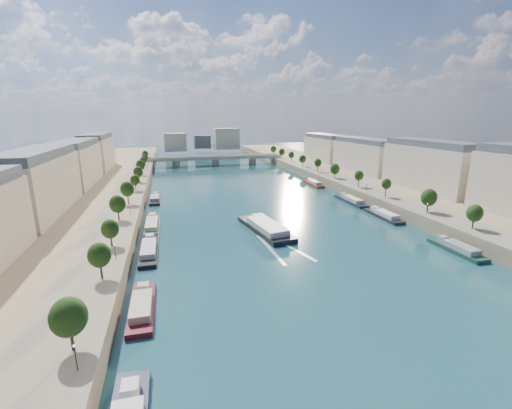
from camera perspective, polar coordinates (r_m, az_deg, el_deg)
ground at (r=165.74m, az=-0.67°, el=0.53°), size 700.00×700.00×0.00m
quay_left at (r=164.23m, az=-25.88°, el=-0.19°), size 44.00×520.00×5.00m
quay_right at (r=194.81m, az=20.38°, el=2.49°), size 44.00×520.00×5.00m
pave_left at (r=161.22m, az=-20.77°, el=1.01°), size 14.00×520.00×0.10m
pave_right at (r=186.24m, az=16.64°, el=3.07°), size 14.00×520.00×0.10m
trees_left at (r=161.86m, az=-20.17°, el=3.09°), size 4.80×268.80×8.26m
trees_right at (r=192.82m, az=14.73°, el=5.22°), size 4.80×268.80×8.26m
lamps_left at (r=150.45m, az=-19.54°, el=1.27°), size 0.36×200.36×4.28m
lamps_right at (r=187.75m, az=14.74°, el=4.14°), size 0.36×200.36×4.28m
buildings_left at (r=176.23m, az=-29.80°, el=4.90°), size 16.00×226.00×23.20m
buildings_right at (r=209.80m, az=21.82°, el=7.04°), size 16.00×226.00×23.20m
skyline at (r=378.86m, az=-8.26°, el=10.56°), size 79.00×42.00×22.00m
bridge at (r=290.25m, az=-6.82°, el=7.52°), size 112.00×12.00×8.15m
tour_barge at (r=122.87m, az=1.60°, el=-3.92°), size 13.98×32.50×4.27m
wake at (r=108.50m, az=4.01°, el=-7.21°), size 11.77×26.03×0.04m
moored_barges_left at (r=108.46m, az=-17.44°, el=-7.42°), size 5.00×153.82×3.60m
moored_barges_right at (r=145.23m, az=21.47°, el=-2.20°), size 5.00×166.36×3.60m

